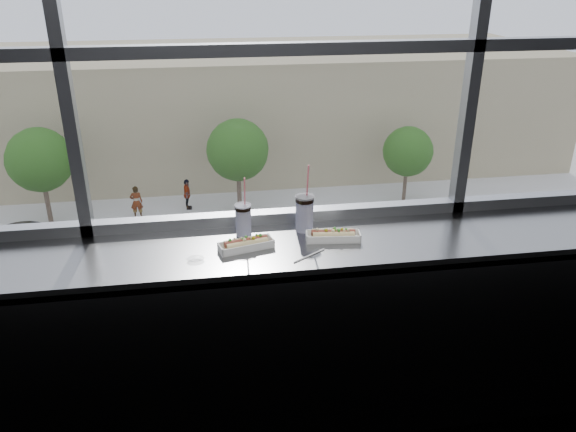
{
  "coord_description": "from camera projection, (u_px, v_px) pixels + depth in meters",
  "views": [
    {
      "loc": [
        -0.39,
        -1.23,
        2.36
      ],
      "look_at": [
        -0.0,
        1.23,
        1.25
      ],
      "focal_mm": 35.0,
      "sensor_mm": 36.0,
      "label": 1
    }
  ],
  "objects": [
    {
      "name": "wrapper",
      "position": [
        196.0,
        258.0,
        2.62
      ],
      "size": [
        0.09,
        0.06,
        0.02
      ],
      "primitive_type": "ellipsoid",
      "color": "silver",
      "rests_on": "counter"
    },
    {
      "name": "plaza_ground",
      "position": [
        207.0,
        140.0,
        47.2
      ],
      "size": [
        120.0,
        120.0,
        0.0
      ],
      "primitive_type": "plane",
      "color": "beige",
      "rests_on": "ground"
    },
    {
      "name": "car_near_c",
      "position": [
        262.0,
        306.0,
        22.19
      ],
      "size": [
        2.59,
        5.95,
        1.97
      ],
      "primitive_type": "imported",
      "rotation": [
        0.0,
        0.0,
        1.59
      ],
      "color": "maroon",
      "rests_on": "street_asphalt"
    },
    {
      "name": "counter",
      "position": [
        288.0,
        249.0,
        2.8
      ],
      "size": [
        6.0,
        0.55,
        0.06
      ],
      "primitive_type": "cube",
      "color": "gray",
      "rests_on": "ground"
    },
    {
      "name": "tree_left",
      "position": [
        40.0,
        160.0,
        30.39
      ],
      "size": [
        3.54,
        3.54,
        5.53
      ],
      "color": "#47382B",
      "rests_on": "far_sidewalk"
    },
    {
      "name": "hotdog_tray_right",
      "position": [
        333.0,
        235.0,
        2.81
      ],
      "size": [
        0.28,
        0.12,
        0.07
      ],
      "rotation": [
        0.0,
        0.0,
        -0.11
      ],
      "color": "white",
      "rests_on": "counter"
    },
    {
      "name": "far_sidewalk",
      "position": [
        214.0,
        212.0,
        33.21
      ],
      "size": [
        80.0,
        6.0,
        0.04
      ],
      "primitive_type": "cube",
      "color": "beige",
      "rests_on": "plaza_ground"
    },
    {
      "name": "wall_back_lower",
      "position": [
        281.0,
        307.0,
        3.26
      ],
      "size": [
        6.0,
        0.0,
        6.0
      ],
      "primitive_type": "plane",
      "rotation": [
        1.57,
        0.0,
        0.0
      ],
      "color": "black",
      "rests_on": "ground"
    },
    {
      "name": "far_building",
      "position": [
        206.0,
        107.0,
        40.61
      ],
      "size": [
        50.0,
        14.0,
        8.0
      ],
      "primitive_type": "cube",
      "color": "gray",
      "rests_on": "plaza_ground"
    },
    {
      "name": "tree_right",
      "position": [
        408.0,
        152.0,
        33.59
      ],
      "size": [
        3.01,
        3.01,
        4.71
      ],
      "color": "#47382B",
      "rests_on": "far_sidewalk"
    },
    {
      "name": "street_asphalt",
      "position": [
        220.0,
        280.0,
        25.99
      ],
      "size": [
        80.0,
        10.0,
        0.06
      ],
      "primitive_type": "cube",
      "color": "black",
      "rests_on": "plaza_ground"
    },
    {
      "name": "loose_straw",
      "position": [
        309.0,
        256.0,
        2.66
      ],
      "size": [
        0.17,
        0.12,
        0.01
      ],
      "primitive_type": "cylinder",
      "rotation": [
        0.0,
        1.57,
        0.58
      ],
      "color": "white",
      "rests_on": "counter"
    },
    {
      "name": "pedestrian_a",
      "position": [
        136.0,
        199.0,
        32.03
      ],
      "size": [
        1.03,
        0.77,
        2.31
      ],
      "primitive_type": "imported",
      "rotation": [
        0.0,
        0.0,
        3.14
      ],
      "color": "#66605B",
      "rests_on": "far_sidewalk"
    },
    {
      "name": "soda_cup_left",
      "position": [
        243.0,
        218.0,
        2.84
      ],
      "size": [
        0.09,
        0.09,
        0.32
      ],
      "color": "white",
      "rests_on": "counter"
    },
    {
      "name": "car_far_b",
      "position": [
        250.0,
        223.0,
        29.45
      ],
      "size": [
        2.56,
        5.88,
        1.94
      ],
      "primitive_type": "imported",
      "rotation": [
        0.0,
        0.0,
        1.55
      ],
      "color": "brown",
      "rests_on": "street_asphalt"
    },
    {
      "name": "soda_cup_right",
      "position": [
        304.0,
        211.0,
        2.88
      ],
      "size": [
        0.1,
        0.1,
        0.37
      ],
      "color": "white",
      "rests_on": "counter"
    },
    {
      "name": "car_far_c",
      "position": [
        444.0,
        211.0,
        31.0
      ],
      "size": [
        3.02,
        5.86,
        1.87
      ],
      "primitive_type": "imported",
      "rotation": [
        0.0,
        0.0,
        1.45
      ],
      "color": "white",
      "rests_on": "street_asphalt"
    },
    {
      "name": "pedestrian_b",
      "position": [
        187.0,
        191.0,
        33.18
      ],
      "size": [
        0.75,
        1.0,
        2.24
      ],
      "primitive_type": "imported",
      "rotation": [
        0.0,
        0.0,
        1.57
      ],
      "color": "#66605B",
      "rests_on": "far_sidewalk"
    },
    {
      "name": "counter_fascia",
      "position": [
        296.0,
        365.0,
        2.78
      ],
      "size": [
        6.0,
        0.04,
        1.04
      ],
      "primitive_type": "cube",
      "color": "gray",
      "rests_on": "ground"
    },
    {
      "name": "car_near_d",
      "position": [
        393.0,
        293.0,
        22.92
      ],
      "size": [
        3.54,
        6.73,
        2.14
      ],
      "primitive_type": "imported",
      "rotation": [
        0.0,
        0.0,
        1.43
      ],
      "color": "beige",
      "rests_on": "street_asphalt"
    },
    {
      "name": "hotdog_tray_left",
      "position": [
        246.0,
        244.0,
        2.72
      ],
      "size": [
        0.28,
        0.15,
        0.07
      ],
      "rotation": [
        0.0,
        0.0,
        0.25
      ],
      "color": "white",
      "rests_on": "counter"
    },
    {
      "name": "tree_center",
      "position": [
        238.0,
        150.0,
        31.9
      ],
      "size": [
        3.57,
        3.57,
        5.57
      ],
      "color": "#47382B",
      "rests_on": "far_sidewalk"
    },
    {
      "name": "car_far_a",
      "position": [
        31.0,
        236.0,
        27.88
      ],
      "size": [
        2.55,
        6.07,
        2.02
      ],
      "primitive_type": "imported",
      "rotation": [
        0.0,
        0.0,
        1.58
      ],
      "color": "black",
      "rests_on": "street_asphalt"
    }
  ]
}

